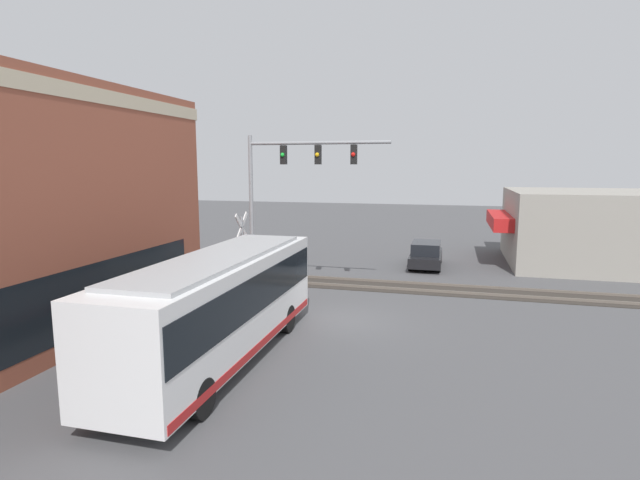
# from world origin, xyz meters

# --- Properties ---
(ground_plane) EXTENTS (120.00, 120.00, 0.00)m
(ground_plane) POSITION_xyz_m (0.00, 0.00, 0.00)
(ground_plane) COLOR #4C4C4F
(shop_building) EXTENTS (9.27, 9.83, 4.50)m
(shop_building) POSITION_xyz_m (14.67, -11.76, 2.26)
(shop_building) COLOR gray
(shop_building) RESTS_ON ground
(city_bus) EXTENTS (10.48, 2.59, 3.33)m
(city_bus) POSITION_xyz_m (-4.94, 2.80, 1.83)
(city_bus) COLOR white
(city_bus) RESTS_ON ground
(traffic_signal_gantry) EXTENTS (0.42, 6.95, 7.47)m
(traffic_signal_gantry) POSITION_xyz_m (4.41, 3.62, 5.50)
(traffic_signal_gantry) COLOR gray
(traffic_signal_gantry) RESTS_ON ground
(crossing_signal) EXTENTS (1.41, 1.18, 3.81)m
(crossing_signal) POSITION_xyz_m (3.34, 5.69, 2.30)
(crossing_signal) COLOR gray
(crossing_signal) RESTS_ON ground
(rail_track_near) EXTENTS (2.60, 60.00, 0.15)m
(rail_track_near) POSITION_xyz_m (6.00, 0.00, 0.03)
(rail_track_near) COLOR #332D28
(rail_track_near) RESTS_ON ground
(parked_car_black) EXTENTS (4.57, 1.82, 1.53)m
(parked_car_black) POSITION_xyz_m (11.47, -2.60, 0.71)
(parked_car_black) COLOR black
(parked_car_black) RESTS_ON ground
(pedestrian_at_crossing) EXTENTS (0.34, 0.34, 1.76)m
(pedestrian_at_crossing) POSITION_xyz_m (3.33, 5.42, 0.90)
(pedestrian_at_crossing) COLOR #2D3351
(pedestrian_at_crossing) RESTS_ON ground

